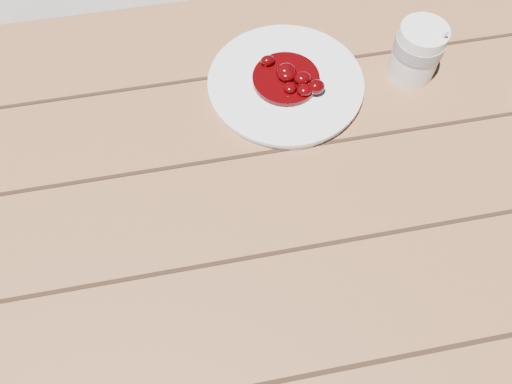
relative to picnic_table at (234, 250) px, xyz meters
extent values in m
plane|color=gray|center=(0.00, 0.00, -0.59)|extent=(60.00, 60.00, 0.00)
cube|color=brown|center=(0.00, 0.00, 0.14)|extent=(2.00, 0.80, 0.05)
cube|color=brown|center=(0.00, 0.65, -0.15)|extent=(1.80, 0.25, 0.04)
cube|color=brown|center=(0.80, 0.65, -0.38)|extent=(0.06, 0.06, 0.42)
cylinder|color=white|center=(0.33, 0.19, 0.21)|extent=(0.07, 0.07, 0.09)
cylinder|color=white|center=(0.12, 0.20, 0.17)|extent=(0.24, 0.24, 0.02)
camera|label=1|loc=(-0.02, -0.32, 0.79)|focal=35.00mm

